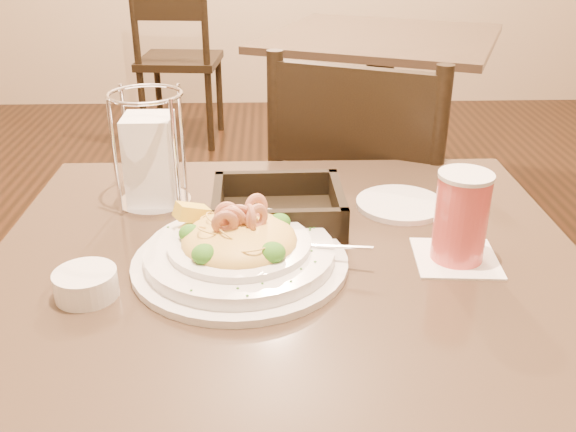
{
  "coord_description": "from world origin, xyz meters",
  "views": [
    {
      "loc": [
        -0.03,
        -0.8,
        1.2
      ],
      "look_at": [
        0.0,
        0.02,
        0.81
      ],
      "focal_mm": 40.0,
      "sensor_mm": 36.0,
      "label": 1
    }
  ],
  "objects_px": {
    "dining_chair_near": "(364,222)",
    "butter_ramekin": "(86,284)",
    "side_plate": "(400,204)",
    "napkin_caddy": "(151,157)",
    "pasta_bowl": "(240,248)",
    "main_table": "(288,395)",
    "background_table": "(379,89)",
    "drink_glass": "(461,218)",
    "dining_chair_far": "(177,54)",
    "bread_basket": "(278,211)"
  },
  "relations": [
    {
      "from": "dining_chair_near",
      "to": "butter_ramekin",
      "type": "bearing_deg",
      "value": 78.91
    },
    {
      "from": "side_plate",
      "to": "butter_ramekin",
      "type": "bearing_deg",
      "value": -150.29
    },
    {
      "from": "napkin_caddy",
      "to": "butter_ramekin",
      "type": "bearing_deg",
      "value": -98.33
    },
    {
      "from": "pasta_bowl",
      "to": "dining_chair_near",
      "type": "bearing_deg",
      "value": 65.35
    },
    {
      "from": "main_table",
      "to": "side_plate",
      "type": "bearing_deg",
      "value": 46.92
    },
    {
      "from": "main_table",
      "to": "napkin_caddy",
      "type": "bearing_deg",
      "value": 132.9
    },
    {
      "from": "background_table",
      "to": "pasta_bowl",
      "type": "distance_m",
      "value": 1.99
    },
    {
      "from": "drink_glass",
      "to": "napkin_caddy",
      "type": "bearing_deg",
      "value": 155.69
    },
    {
      "from": "dining_chair_near",
      "to": "drink_glass",
      "type": "distance_m",
      "value": 0.67
    },
    {
      "from": "dining_chair_far",
      "to": "butter_ramekin",
      "type": "height_order",
      "value": "dining_chair_far"
    },
    {
      "from": "background_table",
      "to": "pasta_bowl",
      "type": "height_order",
      "value": "pasta_bowl"
    },
    {
      "from": "napkin_caddy",
      "to": "butter_ramekin",
      "type": "height_order",
      "value": "napkin_caddy"
    },
    {
      "from": "side_plate",
      "to": "dining_chair_far",
      "type": "bearing_deg",
      "value": 106.16
    },
    {
      "from": "background_table",
      "to": "drink_glass",
      "type": "bearing_deg",
      "value": -96.01
    },
    {
      "from": "main_table",
      "to": "napkin_caddy",
      "type": "xyz_separation_m",
      "value": [
        -0.23,
        0.25,
        0.32
      ]
    },
    {
      "from": "pasta_bowl",
      "to": "side_plate",
      "type": "bearing_deg",
      "value": 35.91
    },
    {
      "from": "main_table",
      "to": "napkin_caddy",
      "type": "height_order",
      "value": "napkin_caddy"
    },
    {
      "from": "drink_glass",
      "to": "main_table",
      "type": "bearing_deg",
      "value": -173.23
    },
    {
      "from": "main_table",
      "to": "dining_chair_near",
      "type": "height_order",
      "value": "dining_chair_near"
    },
    {
      "from": "dining_chair_far",
      "to": "butter_ramekin",
      "type": "xyz_separation_m",
      "value": [
        0.24,
        -2.74,
        0.25
      ]
    },
    {
      "from": "dining_chair_near",
      "to": "drink_glass",
      "type": "relative_size",
      "value": 6.74
    },
    {
      "from": "butter_ramekin",
      "to": "background_table",
      "type": "bearing_deg",
      "value": 69.82
    },
    {
      "from": "dining_chair_near",
      "to": "butter_ramekin",
      "type": "height_order",
      "value": "dining_chair_near"
    },
    {
      "from": "drink_glass",
      "to": "bread_basket",
      "type": "xyz_separation_m",
      "value": [
        -0.26,
        0.13,
        -0.05
      ]
    },
    {
      "from": "dining_chair_near",
      "to": "drink_glass",
      "type": "bearing_deg",
      "value": 118.61
    },
    {
      "from": "drink_glass",
      "to": "background_table",
      "type": "bearing_deg",
      "value": 83.99
    },
    {
      "from": "butter_ramekin",
      "to": "side_plate",
      "type": "bearing_deg",
      "value": 29.71
    },
    {
      "from": "napkin_caddy",
      "to": "bread_basket",
      "type": "bearing_deg",
      "value": -21.26
    },
    {
      "from": "pasta_bowl",
      "to": "napkin_caddy",
      "type": "bearing_deg",
      "value": 124.98
    },
    {
      "from": "bread_basket",
      "to": "side_plate",
      "type": "height_order",
      "value": "bread_basket"
    },
    {
      "from": "pasta_bowl",
      "to": "side_plate",
      "type": "xyz_separation_m",
      "value": [
        0.27,
        0.2,
        -0.02
      ]
    },
    {
      "from": "dining_chair_near",
      "to": "bread_basket",
      "type": "distance_m",
      "value": 0.57
    },
    {
      "from": "dining_chair_far",
      "to": "bread_basket",
      "type": "relative_size",
      "value": 4.29
    },
    {
      "from": "napkin_caddy",
      "to": "drink_glass",
      "type": "bearing_deg",
      "value": -24.31
    },
    {
      "from": "pasta_bowl",
      "to": "napkin_caddy",
      "type": "distance_m",
      "value": 0.28
    },
    {
      "from": "pasta_bowl",
      "to": "bread_basket",
      "type": "xyz_separation_m",
      "value": [
        0.06,
        0.14,
        -0.01
      ]
    },
    {
      "from": "butter_ramekin",
      "to": "pasta_bowl",
      "type": "bearing_deg",
      "value": 20.0
    },
    {
      "from": "side_plate",
      "to": "main_table",
      "type": "bearing_deg",
      "value": -133.08
    },
    {
      "from": "main_table",
      "to": "dining_chair_near",
      "type": "bearing_deg",
      "value": 71.65
    },
    {
      "from": "background_table",
      "to": "side_plate",
      "type": "relative_size",
      "value": 7.56
    },
    {
      "from": "background_table",
      "to": "dining_chair_near",
      "type": "distance_m",
      "value": 1.32
    },
    {
      "from": "background_table",
      "to": "napkin_caddy",
      "type": "xyz_separation_m",
      "value": [
        -0.68,
        -1.67,
        0.32
      ]
    },
    {
      "from": "dining_chair_far",
      "to": "bread_basket",
      "type": "height_order",
      "value": "dining_chair_far"
    },
    {
      "from": "main_table",
      "to": "background_table",
      "type": "height_order",
      "value": "same"
    },
    {
      "from": "napkin_caddy",
      "to": "side_plate",
      "type": "xyz_separation_m",
      "value": [
        0.43,
        -0.03,
        -0.08
      ]
    },
    {
      "from": "bread_basket",
      "to": "drink_glass",
      "type": "bearing_deg",
      "value": -26.73
    },
    {
      "from": "main_table",
      "to": "side_plate",
      "type": "height_order",
      "value": "side_plate"
    },
    {
      "from": "main_table",
      "to": "background_table",
      "type": "distance_m",
      "value": 1.97
    },
    {
      "from": "background_table",
      "to": "dining_chair_near",
      "type": "relative_size",
      "value": 1.27
    },
    {
      "from": "background_table",
      "to": "side_plate",
      "type": "bearing_deg",
      "value": -98.25
    }
  ]
}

